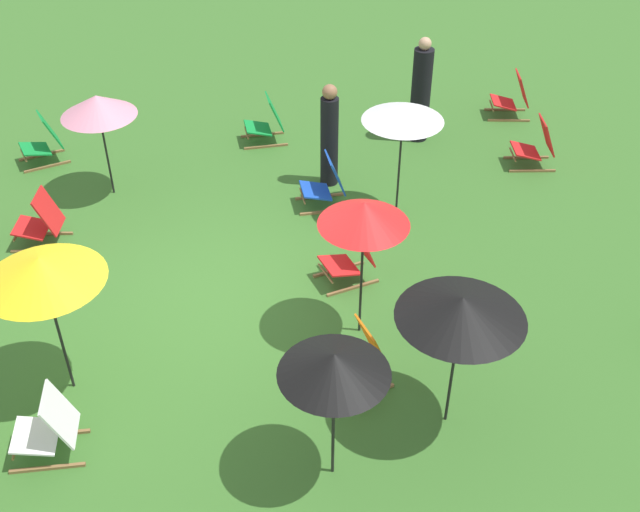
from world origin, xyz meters
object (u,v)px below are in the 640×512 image
object	(u,v)px
umbrella_5	(462,308)
deckchair_0	(536,145)
deckchair_11	(43,141)
umbrella_0	(364,214)
deckchair_2	(360,358)
umbrella_4	(334,364)
umbrella_3	(403,112)
person_1	(421,93)
deckchair_12	(350,257)
person_0	(329,137)
deckchair_1	(49,428)
umbrella_1	(98,106)
deckchair_3	(41,222)
umbrella_2	(41,269)
deckchair_7	(512,97)
deckchair_4	(266,122)
deckchair_6	(326,184)

from	to	relation	value
umbrella_5	deckchair_0	bearing A→B (deg)	144.17
deckchair_11	umbrella_0	size ratio (longest dim) A/B	0.45
deckchair_2	umbrella_4	xyz separation A→B (m)	(1.12, -0.62, 1.16)
umbrella_3	person_1	distance (m)	2.61
deckchair_12	person_1	xyz separation A→B (m)	(-3.50, 2.24, 0.49)
deckchair_12	person_0	distance (m)	2.51
deckchair_1	umbrella_1	bearing A→B (deg)	178.04
deckchair_3	deckchair_11	xyz separation A→B (m)	(-2.42, -0.04, 0.00)
umbrella_2	umbrella_4	world-z (taller)	umbrella_2
umbrella_5	deckchair_7	bearing A→B (deg)	149.32
deckchair_7	person_0	size ratio (longest dim) A/B	0.51
deckchair_11	umbrella_0	xyz separation A→B (m)	(5.27, 3.86, 1.37)
umbrella_2	person_1	distance (m)	7.47
umbrella_5	person_1	bearing A→B (deg)	162.71
umbrella_4	person_1	bearing A→B (deg)	153.16
deckchair_3	umbrella_0	distance (m)	4.95
deckchair_4	umbrella_4	xyz separation A→B (m)	(7.00, -0.70, 1.16)
deckchair_6	deckchair_11	xyz separation A→B (m)	(-2.43, -4.17, 0.00)
deckchair_2	deckchair_7	distance (m)	7.34
umbrella_0	deckchair_7	bearing A→B (deg)	138.33
deckchair_2	person_0	size ratio (longest dim) A/B	0.50
deckchair_0	umbrella_0	distance (m)	5.23
person_0	umbrella_1	bearing A→B (deg)	-75.95
deckchair_0	umbrella_3	xyz separation A→B (m)	(0.84, -2.67, 1.32)
deckchair_0	deckchair_1	world-z (taller)	same
umbrella_0	person_1	bearing A→B (deg)	151.94
deckchair_2	person_1	xyz separation A→B (m)	(-5.34, 2.65, 0.49)
deckchair_3	person_1	xyz separation A→B (m)	(-1.66, 6.22, 0.49)
umbrella_5	deckchair_2	bearing A→B (deg)	-135.54
umbrella_1	umbrella_3	distance (m)	4.43
umbrella_4	deckchair_12	bearing A→B (deg)	160.84
deckchair_6	umbrella_3	bearing A→B (deg)	64.99
deckchair_2	person_1	size ratio (longest dim) A/B	0.46
deckchair_0	person_1	xyz separation A→B (m)	(-1.35, -1.53, 0.49)
deckchair_6	umbrella_1	bearing A→B (deg)	-106.58
deckchair_2	deckchair_11	world-z (taller)	same
umbrella_0	person_0	xyz separation A→B (m)	(-3.46, 0.53, -0.93)
deckchair_11	umbrella_0	bearing A→B (deg)	22.25
deckchair_2	umbrella_2	distance (m)	3.52
deckchair_0	deckchair_12	world-z (taller)	same
deckchair_6	umbrella_2	distance (m)	4.93
deckchair_0	deckchair_3	xyz separation A→B (m)	(0.31, -7.75, 0.00)
deckchair_2	deckchair_12	distance (m)	1.89
deckchair_2	deckchair_6	size ratio (longest dim) A/B	1.00
umbrella_3	umbrella_5	world-z (taller)	umbrella_3
deckchair_2	umbrella_0	world-z (taller)	umbrella_0
deckchair_7	umbrella_0	bearing A→B (deg)	-26.06
deckchair_2	deckchair_4	world-z (taller)	same
deckchair_3	umbrella_4	bearing A→B (deg)	45.38
deckchair_4	umbrella_1	size ratio (longest dim) A/B	0.51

